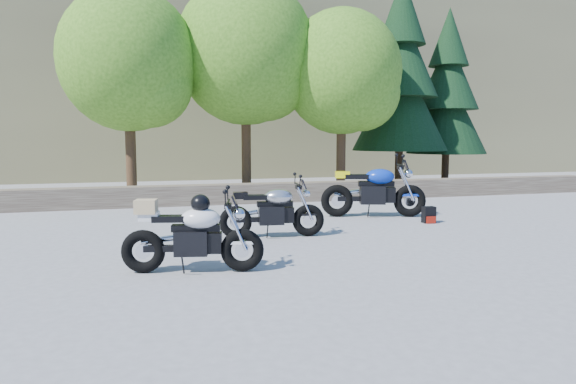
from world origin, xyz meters
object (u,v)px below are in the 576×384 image
object	(u,v)px
silver_bike	(273,212)
white_bike	(192,234)
blue_bike	(374,191)
backpack	(429,215)

from	to	relation	value
silver_bike	white_bike	xyz separation A→B (m)	(-1.55, -1.93, 0.04)
silver_bike	blue_bike	distance (m)	3.10
white_bike	backpack	world-z (taller)	white_bike
white_bike	blue_bike	size ratio (longest dim) A/B	0.81
silver_bike	backpack	size ratio (longest dim) A/B	5.54
white_bike	backpack	xyz separation A→B (m)	(4.89, 2.50, -0.33)
backpack	blue_bike	bearing A→B (deg)	126.76
silver_bike	white_bike	size ratio (longest dim) A/B	1.02
white_bike	backpack	bearing A→B (deg)	39.86
blue_bike	silver_bike	bearing A→B (deg)	-132.03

